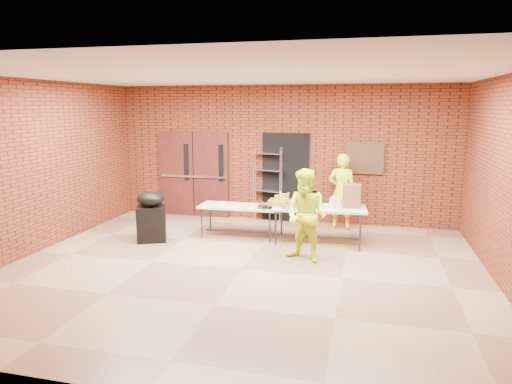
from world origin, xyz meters
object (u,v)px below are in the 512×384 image
(wire_rack, at_px, (268,185))
(covered_grill, at_px, (151,216))
(volunteer_woman, at_px, (342,191))
(volunteer_man, at_px, (307,216))
(table_right, at_px, (319,210))
(coffee_dispenser, at_px, (352,196))
(table_left, at_px, (239,208))

(wire_rack, xyz_separation_m, covered_grill, (-1.94, -2.15, -0.37))
(volunteer_woman, distance_m, volunteer_man, 2.39)
(volunteer_woman, bearing_deg, table_right, 82.70)
(coffee_dispenser, distance_m, volunteer_woman, 1.17)
(covered_grill, xyz_separation_m, volunteer_man, (3.22, -0.46, 0.31))
(table_right, bearing_deg, table_left, 171.94)
(table_left, xyz_separation_m, coffee_dispenser, (2.30, 0.04, 0.36))
(table_left, height_order, volunteer_woman, volunteer_woman)
(table_left, distance_m, volunteer_woman, 2.37)
(wire_rack, distance_m, volunteer_man, 2.90)
(table_left, bearing_deg, wire_rack, 77.21)
(volunteer_woman, bearing_deg, coffee_dispenser, 111.40)
(covered_grill, relative_size, volunteer_woman, 0.61)
(wire_rack, height_order, table_left, wire_rack)
(table_left, xyz_separation_m, volunteer_man, (1.57, -1.16, 0.21))
(coffee_dispenser, bearing_deg, volunteer_man, -121.07)
(coffee_dispenser, bearing_deg, table_right, -167.71)
(wire_rack, xyz_separation_m, volunteer_woman, (1.74, -0.27, -0.04))
(volunteer_man, bearing_deg, volunteer_woman, 101.07)
(wire_rack, height_order, table_right, wire_rack)
(wire_rack, relative_size, coffee_dispenser, 3.90)
(wire_rack, bearing_deg, covered_grill, -118.14)
(wire_rack, bearing_deg, table_left, -87.84)
(wire_rack, xyz_separation_m, table_left, (-0.30, -1.44, -0.27))
(volunteer_man, bearing_deg, wire_rack, 138.47)
(table_left, height_order, volunteer_man, volunteer_man)
(table_left, distance_m, volunteer_man, 1.97)
(coffee_dispenser, height_order, covered_grill, coffee_dispenser)
(table_left, relative_size, covered_grill, 1.60)
(table_left, height_order, table_right, table_right)
(wire_rack, bearing_deg, coffee_dispenser, -20.96)
(coffee_dispenser, height_order, volunteer_woman, volunteer_woman)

